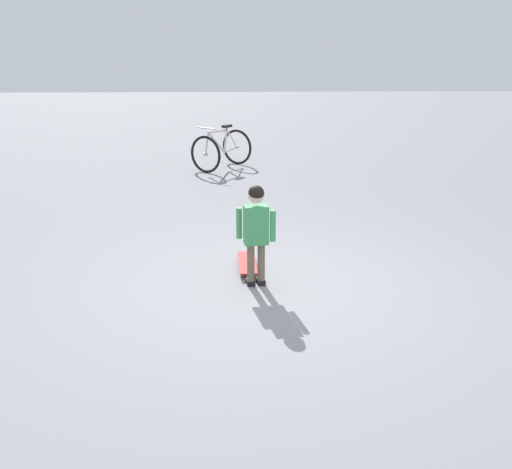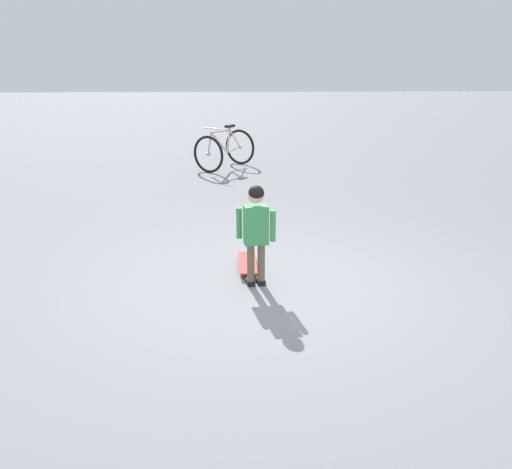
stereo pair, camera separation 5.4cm
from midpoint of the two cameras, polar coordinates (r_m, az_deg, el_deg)
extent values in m
plane|color=gray|center=(6.16, 1.85, -5.32)|extent=(50.00, 50.00, 0.00)
cylinder|color=brown|center=(6.21, -0.25, -2.75)|extent=(0.08, 0.08, 0.42)
cube|color=black|center=(6.31, -0.30, -4.49)|extent=(0.16, 0.10, 0.05)
cylinder|color=brown|center=(6.23, 0.75, -2.69)|extent=(0.08, 0.08, 0.42)
cube|color=black|center=(6.33, 0.68, -4.42)|extent=(0.16, 0.10, 0.05)
cube|color=#3F9959|center=(6.09, 0.25, 0.90)|extent=(0.18, 0.26, 0.40)
cylinder|color=#3F9959|center=(6.16, -1.34, 1.08)|extent=(0.06, 0.06, 0.32)
cylinder|color=#3F9959|center=(6.06, 1.80, 0.81)|extent=(0.06, 0.06, 0.32)
sphere|color=beige|center=(6.00, 0.26, 3.77)|extent=(0.17, 0.17, 0.17)
sphere|color=black|center=(5.99, 0.28, 3.89)|extent=(0.16, 0.16, 0.16)
cube|color=#B22D2D|center=(6.74, -0.55, -2.66)|extent=(0.71, 0.21, 0.02)
cube|color=#B7B7BC|center=(6.97, -0.64, -2.06)|extent=(0.03, 0.11, 0.02)
cube|color=#B7B7BC|center=(6.51, -0.45, -3.54)|extent=(0.03, 0.11, 0.02)
cylinder|color=beige|center=(6.98, -1.26, -2.25)|extent=(0.06, 0.03, 0.06)
cylinder|color=beige|center=(6.99, -0.02, -2.23)|extent=(0.06, 0.03, 0.06)
cylinder|color=beige|center=(6.52, -1.11, -3.74)|extent=(0.06, 0.03, 0.06)
cylinder|color=beige|center=(6.52, 0.21, -3.71)|extent=(0.06, 0.03, 0.06)
torus|color=black|center=(11.64, -4.37, 7.52)|extent=(0.46, 0.60, 0.71)
torus|color=black|center=(12.44, -1.40, 8.22)|extent=(0.46, 0.60, 0.71)
cylinder|color=#B7B7BC|center=(11.64, -4.37, 7.52)|extent=(0.08, 0.08, 0.06)
cylinder|color=#B7B7BC|center=(12.44, -1.40, 8.22)|extent=(0.08, 0.08, 0.06)
cylinder|color=silver|center=(11.88, -3.34, 8.60)|extent=(0.44, 0.34, 0.48)
cylinder|color=silver|center=(11.89, -3.21, 9.66)|extent=(0.50, 0.38, 0.06)
cylinder|color=silver|center=(12.11, -2.47, 8.84)|extent=(0.14, 0.11, 0.48)
cylinder|color=silver|center=(12.27, -1.99, 7.97)|extent=(0.37, 0.28, 0.08)
cylinder|color=silver|center=(12.28, -1.86, 8.99)|extent=(0.30, 0.23, 0.40)
cylinder|color=silver|center=(11.65, -4.24, 8.52)|extent=(0.12, 0.10, 0.41)
cube|color=black|center=(12.11, -2.35, 10.15)|extent=(0.24, 0.21, 0.05)
cylinder|color=#B7B7BC|center=(11.64, -4.11, 9.92)|extent=(0.29, 0.39, 0.02)
camera|label=1|loc=(0.03, -89.75, 0.08)|focal=42.56mm
camera|label=2|loc=(0.03, 90.25, -0.08)|focal=42.56mm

